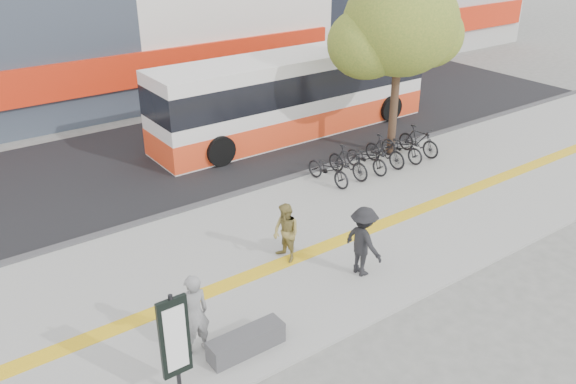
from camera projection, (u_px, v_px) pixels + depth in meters
ground at (313, 282)px, 14.01m from camera, size 120.00×120.00×0.00m
sidewalk at (277, 254)px, 15.09m from camera, size 40.00×7.00×0.08m
tactile_strip at (288, 261)px, 14.71m from camera, size 40.00×0.45×0.01m
street at (154, 161)px, 20.57m from camera, size 40.00×8.00×0.06m
curb at (210, 203)px, 17.63m from camera, size 40.00×0.25×0.14m
bench at (246, 342)px, 11.64m from camera, size 1.60×0.45×0.45m
signboard at (175, 339)px, 10.11m from camera, size 0.55×0.10×2.20m
street_tree at (397, 26)px, 19.34m from camera, size 4.40×3.80×6.31m
bus at (295, 96)px, 22.57m from camera, size 11.46×2.72×3.05m
bicycle_row at (375, 155)px, 19.72m from camera, size 4.83×1.83×1.04m
seated_woman at (194, 314)px, 11.37m from camera, size 0.66×0.44×1.77m
pedestrian_tan at (286, 233)px, 14.45m from camera, size 0.61×0.76×1.52m
pedestrian_dark at (363, 241)px, 13.86m from camera, size 0.67×1.14×1.75m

